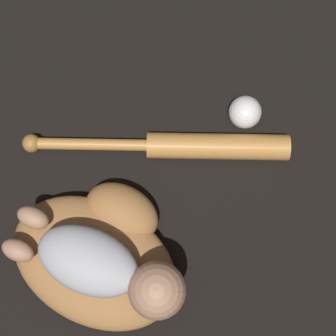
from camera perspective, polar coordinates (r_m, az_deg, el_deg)
name	(u,v)px	position (r m, az deg, el deg)	size (l,w,h in m)	color
ground_plane	(113,285)	(1.17, -5.62, -11.77)	(6.00, 6.00, 0.00)	black
baseball_glove	(99,253)	(1.13, -7.01, -8.61)	(0.37, 0.31, 0.10)	#A8703D
baby_figure	(108,269)	(1.03, -6.09, -10.20)	(0.35, 0.12, 0.10)	#B2B2B7
baseball_bat	(190,146)	(1.17, 2.27, 2.25)	(0.53, 0.23, 0.05)	#C6843D
baseball	(245,112)	(1.19, 7.83, 5.65)	(0.07, 0.07, 0.07)	white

